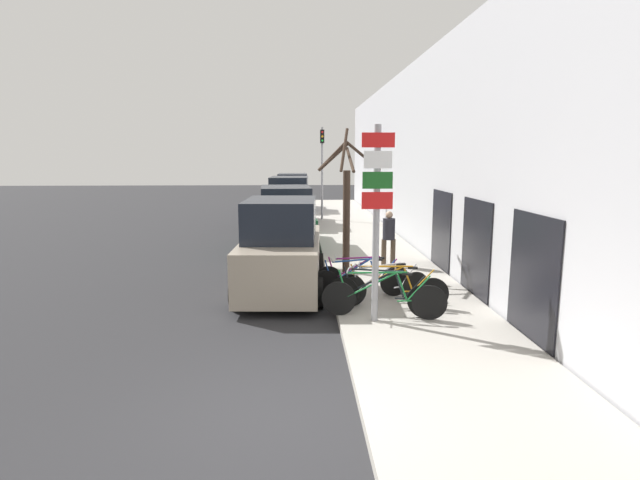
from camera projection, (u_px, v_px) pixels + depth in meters
ground_plane at (292, 252)px, 17.27m from camera, size 80.00×80.00×0.00m
sidewalk_curb at (357, 236)px, 20.12m from camera, size 3.20×32.00×0.15m
building_facade at (403, 157)px, 19.60m from camera, size 0.23×32.00×6.50m
signpost at (376, 216)px, 9.23m from camera, size 0.60×0.15×3.68m
bicycle_0 at (384, 298)px, 9.69m from camera, size 2.39×0.62×0.94m
bicycle_1 at (383, 294)px, 9.98m from camera, size 2.10×1.04×0.91m
bicycle_2 at (391, 288)px, 10.47m from camera, size 2.30×0.67×0.88m
bicycle_3 at (385, 286)px, 10.66m from camera, size 2.04×0.68×0.87m
bicycle_4 at (360, 281)px, 11.06m from camera, size 2.22×0.44×0.90m
bicycle_5 at (363, 277)px, 11.47m from camera, size 2.19×0.44×0.86m
parked_car_0 at (282, 251)px, 11.97m from camera, size 2.17×4.47×2.27m
parked_car_1 at (286, 221)px, 17.49m from camera, size 2.27×4.73×2.23m
parked_car_2 at (290, 204)px, 23.05m from camera, size 2.21×4.72×2.33m
parked_car_3 at (293, 195)px, 29.17m from camera, size 2.11×4.68×2.26m
pedestrian_near at (389, 234)px, 14.24m from camera, size 0.41×0.35×1.57m
street_tree at (346, 206)px, 13.25m from camera, size 1.74×1.39×3.83m
traffic_light at (322, 161)px, 24.36m from camera, size 0.20×0.30×4.50m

